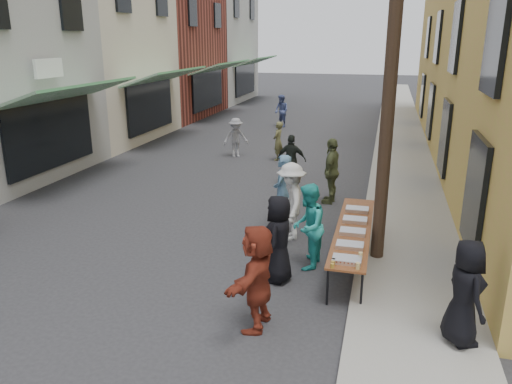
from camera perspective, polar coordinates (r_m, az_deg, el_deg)
The scene contains 27 objects.
ground at distance 9.31m, azimuth -15.15°, elevation -12.23°, with size 120.00×120.00×0.00m, color #28282B.
sidewalk at distance 22.40m, azimuth 16.27°, elevation 5.10°, with size 2.20×60.00×0.10m, color gray.
storefront_row at distance 26.15m, azimuth -19.15°, elevation 15.52°, with size 8.00×37.00×9.00m.
utility_pole_near at distance 9.95m, azimuth 15.47°, elevation 16.72°, with size 0.26×0.26×9.00m, color #2D2116.
utility_pole_mid at distance 21.95m, azimuth 15.38°, elevation 16.67°, with size 0.26×0.26×9.00m, color #2D2116.
utility_pole_far at distance 33.95m, azimuth 15.35°, elevation 16.65°, with size 0.26×0.26×9.00m, color #2D2116.
serving_table at distance 10.44m, azimuth 11.08°, elevation -4.30°, with size 0.70×4.00×0.75m.
catering_tray_sausage at distance 8.89m, azimuth 10.35°, elevation -7.64°, with size 0.50×0.33×0.08m, color maroon.
catering_tray_foil_b at distance 9.48m, azimuth 10.67°, elevation -6.02°, with size 0.50×0.33×0.08m, color #B2B2B7.
catering_tray_buns at distance 10.13m, azimuth 10.98°, elevation -4.50°, with size 0.50×0.33×0.08m, color tan.
catering_tray_foil_d at distance 10.78m, azimuth 11.25°, elevation -3.16°, with size 0.50×0.33×0.08m, color #B2B2B7.
catering_tray_buns_end at distance 11.44m, azimuth 11.49°, elevation -1.97°, with size 0.50×0.33×0.08m, color tan.
condiment_jar_a at distance 8.63m, azimuth 8.71°, elevation -8.33°, with size 0.07×0.07×0.08m, color #A57F26.
condiment_jar_b at distance 8.72m, azimuth 8.78°, elevation -8.05°, with size 0.07×0.07×0.08m, color #A57F26.
condiment_jar_c at distance 8.81m, azimuth 8.86°, elevation -7.78°, with size 0.07×0.07×0.08m, color #A57F26.
cup_stack at distance 8.64m, azimuth 11.55°, elevation -8.30°, with size 0.08×0.08×0.12m, color tan.
guest_front_a at distance 9.46m, azimuth 2.60°, elevation -5.37°, with size 0.83×0.54×1.70m, color black.
guest_front_b at distance 12.20m, azimuth 3.00°, elevation 0.12°, with size 0.66×0.43×1.80m, color teal.
guest_front_c at distance 10.04m, azimuth 5.94°, elevation -3.94°, with size 0.85×0.66×1.75m, color #2BB5AE.
guest_front_d at distance 11.44m, azimuth 4.03°, elevation -1.07°, with size 1.16×0.67×1.80m, color silver.
guest_front_e at distance 14.09m, azimuth 8.63°, elevation 2.41°, with size 1.09×0.45×1.86m, color #4F5832.
guest_queue_back at distance 7.97m, azimuth 0.11°, elevation -9.70°, with size 1.62×0.52×1.75m, color maroon.
server at distance 8.04m, azimuth 22.77°, elevation -10.54°, with size 0.80×0.52×1.64m, color black.
passerby_left at distance 19.59m, azimuth -2.33°, elevation 6.23°, with size 0.98×0.56×1.52m, color gray.
passerby_mid at distance 15.81m, azimuth 4.06°, elevation 3.69°, with size 0.94×0.39×1.60m, color black.
passerby_right at distance 19.03m, azimuth 2.53°, elevation 5.84°, with size 0.54×0.35×1.47m, color brown.
passerby_far at distance 26.45m, azimuth 2.93°, elevation 9.25°, with size 0.81×0.63×1.66m, color #4D5C96.
Camera 1 is at (4.27, -6.95, 4.48)m, focal length 35.00 mm.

